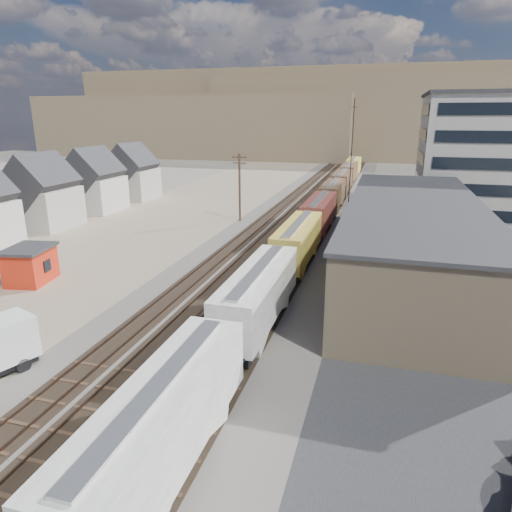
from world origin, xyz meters
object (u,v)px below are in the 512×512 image
(parked_car_blue, at_px, (472,214))
(maintenance_shed, at_px, (30,265))
(utility_pole_north, at_px, (240,186))
(freight_train, at_px, (327,202))

(parked_car_blue, bearing_deg, maintenance_shed, -169.55)
(utility_pole_north, xyz_separation_m, maintenance_shed, (-11.02, -30.29, -3.52))
(maintenance_shed, bearing_deg, parked_car_blue, 43.01)
(utility_pole_north, distance_m, maintenance_shed, 32.42)
(maintenance_shed, distance_m, parked_car_blue, 61.27)
(maintenance_shed, bearing_deg, freight_train, 55.85)
(freight_train, distance_m, maintenance_shed, 41.56)
(freight_train, bearing_deg, parked_car_blue, 19.01)
(parked_car_blue, bearing_deg, utility_pole_north, 166.24)
(utility_pole_north, height_order, maintenance_shed, utility_pole_north)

